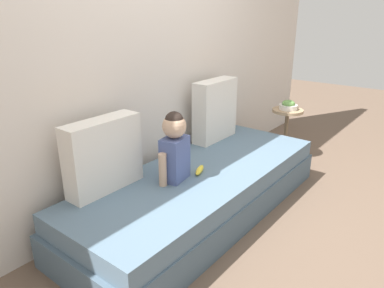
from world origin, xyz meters
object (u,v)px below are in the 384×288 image
(throw_pillow_right, at_px, (215,110))
(banana, at_px, (200,170))
(couch, at_px, (201,192))
(toddler, at_px, (175,146))
(throw_pillow_left, at_px, (104,155))
(side_table, at_px, (287,121))
(fruit_bowl, at_px, (288,106))

(throw_pillow_right, relative_size, banana, 3.30)
(couch, relative_size, toddler, 4.64)
(throw_pillow_right, height_order, banana, throw_pillow_right)
(throw_pillow_left, relative_size, toddler, 1.08)
(throw_pillow_left, height_order, side_table, throw_pillow_left)
(couch, xyz_separation_m, toddler, (-0.24, 0.06, 0.45))
(banana, xyz_separation_m, side_table, (1.56, 0.01, 0.01))
(couch, bearing_deg, fruit_bowl, -0.22)
(toddler, relative_size, banana, 2.99)
(throw_pillow_right, bearing_deg, fruit_bowl, -21.35)
(banana, height_order, fruit_bowl, fruit_bowl)
(couch, xyz_separation_m, banana, (-0.04, -0.01, 0.21))
(toddler, distance_m, side_table, 1.78)
(throw_pillow_right, bearing_deg, throw_pillow_left, 180.00)
(fruit_bowl, bearing_deg, banana, -179.75)
(toddler, bearing_deg, fruit_bowl, -2.16)
(throw_pillow_left, bearing_deg, throw_pillow_right, 0.00)
(banana, relative_size, fruit_bowl, 0.89)
(toddler, bearing_deg, throw_pillow_right, 17.14)
(throw_pillow_right, distance_m, toddler, 0.93)
(banana, bearing_deg, side_table, 0.25)
(throw_pillow_left, relative_size, side_table, 1.02)
(couch, xyz_separation_m, throw_pillow_right, (0.65, 0.33, 0.47))
(throw_pillow_right, xyz_separation_m, banana, (-0.69, -0.35, -0.26))
(throw_pillow_left, height_order, throw_pillow_right, throw_pillow_right)
(throw_pillow_left, xyz_separation_m, banana, (0.60, -0.35, -0.23))
(couch, height_order, banana, banana)
(couch, bearing_deg, banana, -164.09)
(throw_pillow_left, bearing_deg, couch, -27.33)
(throw_pillow_left, xyz_separation_m, toddler, (0.41, -0.27, 0.01))
(banana, height_order, side_table, side_table)
(fruit_bowl, bearing_deg, side_table, 90.00)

